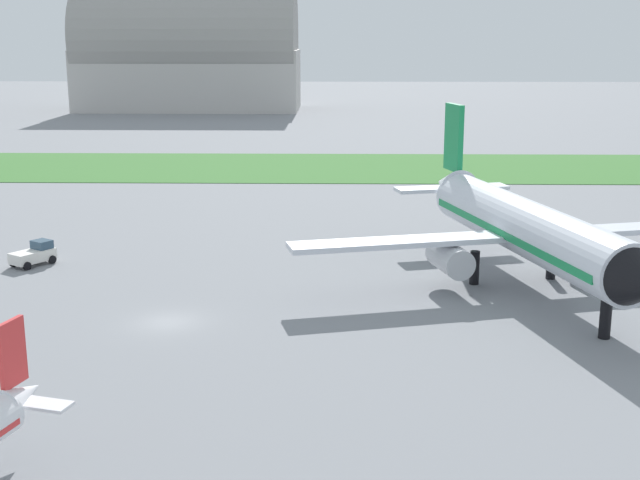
{
  "coord_description": "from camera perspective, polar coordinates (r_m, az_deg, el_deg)",
  "views": [
    {
      "loc": [
        11.4,
        -54.02,
        18.85
      ],
      "look_at": [
        9.99,
        11.33,
        3.0
      ],
      "focal_mm": 47.69,
      "sensor_mm": 36.0,
      "label": 1
    }
  ],
  "objects": [
    {
      "name": "airplane_midfield_jet",
      "position": [
        66.25,
        13.43,
        0.84
      ],
      "size": [
        35.63,
        35.21,
        12.79
      ],
      "rotation": [
        0.0,
        0.0,
        4.96
      ],
      "color": "silver",
      "rests_on": "ground_plane"
    },
    {
      "name": "ground_plane",
      "position": [
        58.34,
        -10.15,
        -5.44
      ],
      "size": [
        600.0,
        600.0,
        0.0
      ],
      "primitive_type": "plane",
      "color": "gray"
    },
    {
      "name": "hangar_distant",
      "position": [
        223.09,
        -8.77,
        12.25
      ],
      "size": [
        55.48,
        26.96,
        30.98
      ],
      "color": "#BCB7B2",
      "rests_on": "ground_plane"
    },
    {
      "name": "pushback_tug_near_gate",
      "position": [
        75.15,
        -18.63,
        -0.91
      ],
      "size": [
        3.49,
        3.99,
        1.95
      ],
      "rotation": [
        0.0,
        0.0,
        0.98
      ],
      "color": "white",
      "rests_on": "ground_plane"
    },
    {
      "name": "grass_taxiway_strip",
      "position": [
        124.59,
        -4.05,
        4.91
      ],
      "size": [
        360.0,
        28.0,
        0.08
      ],
      "primitive_type": "cube",
      "color": "#3D7533",
      "rests_on": "ground_plane"
    }
  ]
}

